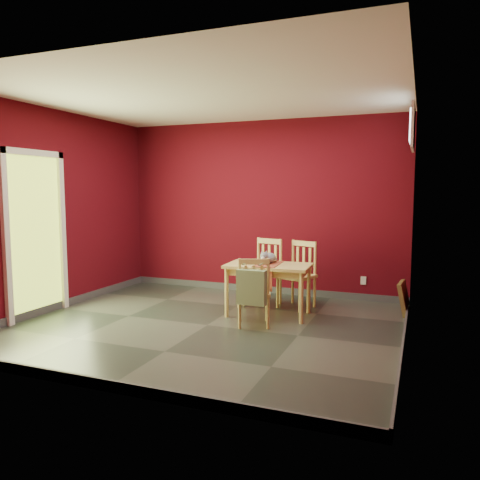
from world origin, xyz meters
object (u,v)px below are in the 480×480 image
(chair_far_left, at_px, (264,271))
(chair_far_right, at_px, (298,274))
(cat, at_px, (268,256))
(dining_table, at_px, (268,271))
(tote_bag, at_px, (252,287))
(chair_near, at_px, (254,291))
(picture_frame, at_px, (404,298))

(chair_far_left, relative_size, chair_far_right, 1.02)
(cat, bearing_deg, chair_far_left, 135.64)
(dining_table, distance_m, tote_bag, 0.73)
(chair_far_right, distance_m, tote_bag, 1.30)
(chair_near, bearing_deg, cat, 91.39)
(dining_table, relative_size, cat, 2.84)
(chair_near, xyz_separation_m, picture_frame, (1.66, 1.23, -0.21))
(chair_near, relative_size, tote_bag, 1.76)
(chair_far_left, height_order, tote_bag, chair_far_left)
(tote_bag, xyz_separation_m, cat, (-0.06, 0.80, 0.25))
(dining_table, height_order, chair_near, chair_near)
(chair_far_left, distance_m, chair_near, 1.10)
(cat, distance_m, picture_frame, 1.87)
(dining_table, bearing_deg, cat, 110.81)
(chair_far_left, bearing_deg, chair_near, -78.06)
(chair_far_right, xyz_separation_m, chair_near, (-0.27, -1.08, -0.04))
(chair_far_right, xyz_separation_m, picture_frame, (1.39, 0.14, -0.26))
(cat, height_order, picture_frame, cat)
(chair_near, height_order, tote_bag, chair_near)
(chair_near, bearing_deg, dining_table, 88.46)
(dining_table, xyz_separation_m, chair_far_left, (-0.24, 0.55, -0.11))
(dining_table, bearing_deg, tote_bag, -87.57)
(chair_far_left, distance_m, picture_frame, 1.91)
(chair_far_left, relative_size, picture_frame, 2.13)
(chair_near, bearing_deg, chair_far_right, 76.17)
(chair_far_left, relative_size, chair_near, 1.12)
(chair_near, relative_size, picture_frame, 1.90)
(chair_far_right, xyz_separation_m, tote_bag, (-0.22, -1.28, 0.04))
(dining_table, relative_size, chair_far_left, 1.18)
(chair_near, bearing_deg, tote_bag, -77.29)
(dining_table, distance_m, chair_near, 0.55)
(cat, relative_size, picture_frame, 0.89)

